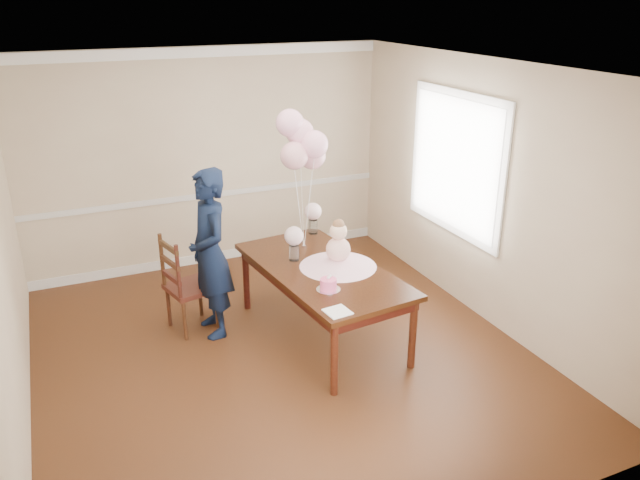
# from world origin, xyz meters

# --- Properties ---
(floor) EXTENTS (4.50, 5.00, 0.00)m
(floor) POSITION_xyz_m (0.00, 0.00, 0.00)
(floor) COLOR #361B0D
(floor) RESTS_ON ground
(ceiling) EXTENTS (4.50, 5.00, 0.02)m
(ceiling) POSITION_xyz_m (0.00, 0.00, 2.70)
(ceiling) COLOR white
(ceiling) RESTS_ON wall_back
(wall_back) EXTENTS (4.50, 0.02, 2.70)m
(wall_back) POSITION_xyz_m (0.00, 2.50, 1.35)
(wall_back) COLOR tan
(wall_back) RESTS_ON floor
(wall_front) EXTENTS (4.50, 0.02, 2.70)m
(wall_front) POSITION_xyz_m (0.00, -2.50, 1.35)
(wall_front) COLOR tan
(wall_front) RESTS_ON floor
(wall_left) EXTENTS (0.02, 5.00, 2.70)m
(wall_left) POSITION_xyz_m (-2.25, 0.00, 1.35)
(wall_left) COLOR tan
(wall_left) RESTS_ON floor
(wall_right) EXTENTS (0.02, 5.00, 2.70)m
(wall_right) POSITION_xyz_m (2.25, 0.00, 1.35)
(wall_right) COLOR tan
(wall_right) RESTS_ON floor
(chair_rail_trim) EXTENTS (4.50, 0.02, 0.07)m
(chair_rail_trim) POSITION_xyz_m (0.00, 2.49, 0.90)
(chair_rail_trim) COLOR silver
(chair_rail_trim) RESTS_ON wall_back
(crown_molding) EXTENTS (4.50, 0.02, 0.12)m
(crown_molding) POSITION_xyz_m (0.00, 2.49, 2.63)
(crown_molding) COLOR white
(crown_molding) RESTS_ON wall_back
(baseboard_trim) EXTENTS (4.50, 0.02, 0.12)m
(baseboard_trim) POSITION_xyz_m (0.00, 2.49, 0.06)
(baseboard_trim) COLOR silver
(baseboard_trim) RESTS_ON floor
(window_frame) EXTENTS (0.02, 1.66, 1.56)m
(window_frame) POSITION_xyz_m (2.23, 0.50, 1.55)
(window_frame) COLOR white
(window_frame) RESTS_ON wall_right
(window_blinds) EXTENTS (0.01, 1.50, 1.40)m
(window_blinds) POSITION_xyz_m (2.21, 0.50, 1.55)
(window_blinds) COLOR white
(window_blinds) RESTS_ON wall_right
(dining_table_top) EXTENTS (1.22, 2.11, 0.05)m
(dining_table_top) POSITION_xyz_m (0.51, 0.19, 0.73)
(dining_table_top) COLOR black
(dining_table_top) RESTS_ON table_leg_fl
(table_apron) EXTENTS (1.11, 2.00, 0.10)m
(table_apron) POSITION_xyz_m (0.51, 0.19, 0.65)
(table_apron) COLOR black
(table_apron) RESTS_ON table_leg_fl
(table_leg_fl) EXTENTS (0.08, 0.08, 0.71)m
(table_leg_fl) POSITION_xyz_m (0.19, -0.78, 0.35)
(table_leg_fl) COLOR black
(table_leg_fl) RESTS_ON floor
(table_leg_fr) EXTENTS (0.08, 0.08, 0.71)m
(table_leg_fr) POSITION_xyz_m (1.03, -0.69, 0.35)
(table_leg_fr) COLOR black
(table_leg_fr) RESTS_ON floor
(table_leg_bl) EXTENTS (0.08, 0.08, 0.71)m
(table_leg_bl) POSITION_xyz_m (-0.02, 1.06, 0.35)
(table_leg_bl) COLOR black
(table_leg_bl) RESTS_ON floor
(table_leg_br) EXTENTS (0.08, 0.08, 0.71)m
(table_leg_br) POSITION_xyz_m (0.83, 1.16, 0.35)
(table_leg_br) COLOR black
(table_leg_br) RESTS_ON floor
(baby_skirt) EXTENTS (0.85, 0.85, 0.10)m
(baby_skirt) POSITION_xyz_m (0.66, 0.15, 0.81)
(baby_skirt) COLOR #FCBAD3
(baby_skirt) RESTS_ON dining_table_top
(baby_torso) EXTENTS (0.24, 0.24, 0.24)m
(baby_torso) POSITION_xyz_m (0.66, 0.15, 0.94)
(baby_torso) COLOR #FFA1BE
(baby_torso) RESTS_ON baby_skirt
(baby_head) EXTENTS (0.17, 0.17, 0.17)m
(baby_head) POSITION_xyz_m (0.66, 0.15, 1.13)
(baby_head) COLOR beige
(baby_head) RESTS_ON baby_torso
(baby_hair) EXTENTS (0.12, 0.12, 0.12)m
(baby_hair) POSITION_xyz_m (0.66, 0.15, 1.19)
(baby_hair) COLOR brown
(baby_hair) RESTS_ON baby_head
(cake_platter) EXTENTS (0.24, 0.24, 0.01)m
(cake_platter) POSITION_xyz_m (0.36, -0.29, 0.76)
(cake_platter) COLOR silver
(cake_platter) RESTS_ON dining_table_top
(birthday_cake) EXTENTS (0.17, 0.17, 0.10)m
(birthday_cake) POSITION_xyz_m (0.36, -0.29, 0.81)
(birthday_cake) COLOR #FF508F
(birthday_cake) RESTS_ON cake_platter
(cake_flower_a) EXTENTS (0.03, 0.03, 0.03)m
(cake_flower_a) POSITION_xyz_m (0.36, -0.29, 0.88)
(cake_flower_a) COLOR white
(cake_flower_a) RESTS_ON birthday_cake
(cake_flower_b) EXTENTS (0.03, 0.03, 0.03)m
(cake_flower_b) POSITION_xyz_m (0.39, -0.26, 0.88)
(cake_flower_b) COLOR white
(cake_flower_b) RESTS_ON birthday_cake
(rose_vase_near) EXTENTS (0.11, 0.11, 0.16)m
(rose_vase_near) POSITION_xyz_m (0.32, 0.47, 0.84)
(rose_vase_near) COLOR silver
(rose_vase_near) RESTS_ON dining_table_top
(roses_near) EXTENTS (0.19, 0.19, 0.19)m
(roses_near) POSITION_xyz_m (0.32, 0.47, 1.02)
(roses_near) COLOR beige
(roses_near) RESTS_ON rose_vase_near
(rose_vase_far) EXTENTS (0.11, 0.11, 0.16)m
(rose_vase_far) POSITION_xyz_m (0.79, 1.08, 0.84)
(rose_vase_far) COLOR silver
(rose_vase_far) RESTS_ON dining_table_top
(roses_far) EXTENTS (0.19, 0.19, 0.19)m
(roses_far) POSITION_xyz_m (0.79, 1.08, 1.02)
(roses_far) COLOR #FFD5DA
(roses_far) RESTS_ON rose_vase_far
(napkin) EXTENTS (0.22, 0.22, 0.01)m
(napkin) POSITION_xyz_m (0.25, -0.70, 0.76)
(napkin) COLOR white
(napkin) RESTS_ON dining_table_top
(balloon_weight) EXTENTS (0.04, 0.04, 0.02)m
(balloon_weight) POSITION_xyz_m (0.55, 0.75, 0.77)
(balloon_weight) COLOR silver
(balloon_weight) RESTS_ON dining_table_top
(balloon_a) EXTENTS (0.28, 0.28, 0.28)m
(balloon_a) POSITION_xyz_m (0.45, 0.74, 1.76)
(balloon_a) COLOR #E6A3B1
(balloon_a) RESTS_ON balloon_ribbon_a
(balloon_b) EXTENTS (0.28, 0.28, 0.28)m
(balloon_b) POSITION_xyz_m (0.65, 0.71, 1.86)
(balloon_b) COLOR #FFB4D7
(balloon_b) RESTS_ON balloon_ribbon_b
(balloon_c) EXTENTS (0.28, 0.28, 0.28)m
(balloon_c) POSITION_xyz_m (0.56, 0.85, 1.96)
(balloon_c) COLOR #F5ADCC
(balloon_c) RESTS_ON balloon_ribbon_c
(balloon_d) EXTENTS (0.28, 0.28, 0.28)m
(balloon_d) POSITION_xyz_m (0.45, 0.86, 2.06)
(balloon_d) COLOR #FFB4DA
(balloon_d) RESTS_ON balloon_ribbon_d
(balloon_e) EXTENTS (0.28, 0.28, 0.28)m
(balloon_e) POSITION_xyz_m (0.69, 0.85, 1.71)
(balloon_e) COLOR #E5A2B4
(balloon_e) RESTS_ON balloon_ribbon_e
(balloon_ribbon_a) EXTENTS (0.09, 0.01, 0.84)m
(balloon_ribbon_a) POSITION_xyz_m (0.50, 0.74, 1.19)
(balloon_ribbon_a) COLOR white
(balloon_ribbon_a) RESTS_ON balloon_weight
(balloon_ribbon_b) EXTENTS (0.11, 0.04, 0.94)m
(balloon_ribbon_b) POSITION_xyz_m (0.60, 0.73, 1.24)
(balloon_ribbon_b) COLOR white
(balloon_ribbon_b) RESTS_ON balloon_weight
(balloon_ribbon_c) EXTENTS (0.01, 0.10, 1.04)m
(balloon_ribbon_c) POSITION_xyz_m (0.55, 0.80, 1.29)
(balloon_ribbon_c) COLOR white
(balloon_ribbon_c) RESTS_ON balloon_weight
(balloon_ribbon_d) EXTENTS (0.09, 0.10, 1.14)m
(balloon_ribbon_d) POSITION_xyz_m (0.50, 0.80, 1.34)
(balloon_ribbon_d) COLOR white
(balloon_ribbon_d) RESTS_ON balloon_weight
(balloon_ribbon_e) EXTENTS (0.13, 0.09, 0.78)m
(balloon_ribbon_e) POSITION_xyz_m (0.62, 0.80, 1.16)
(balloon_ribbon_e) COLOR white
(balloon_ribbon_e) RESTS_ON balloon_weight
(dining_chair_seat) EXTENTS (0.54, 0.54, 0.05)m
(dining_chair_seat) POSITION_xyz_m (-0.66, 0.88, 0.46)
(dining_chair_seat) COLOR #3A150F
(dining_chair_seat) RESTS_ON chair_leg_fl
(chair_leg_fl) EXTENTS (0.05, 0.05, 0.44)m
(chair_leg_fl) POSITION_xyz_m (-0.79, 0.66, 0.22)
(chair_leg_fl) COLOR #361B0E
(chair_leg_fl) RESTS_ON floor
(chair_leg_fr) EXTENTS (0.05, 0.05, 0.44)m
(chair_leg_fr) POSITION_xyz_m (-0.44, 0.74, 0.22)
(chair_leg_fr) COLOR #391F0F
(chair_leg_fr) RESTS_ON floor
(chair_leg_bl) EXTENTS (0.05, 0.05, 0.44)m
(chair_leg_bl) POSITION_xyz_m (-0.88, 1.01, 0.22)
(chair_leg_bl) COLOR #33170D
(chair_leg_bl) RESTS_ON floor
(chair_leg_br) EXTENTS (0.05, 0.05, 0.44)m
(chair_leg_br) POSITION_xyz_m (-0.52, 1.10, 0.22)
(chair_leg_br) COLOR #331A0D
(chair_leg_br) RESTS_ON floor
(chair_back_post_l) EXTENTS (0.05, 0.05, 0.57)m
(chair_back_post_l) POSITION_xyz_m (-0.81, 0.65, 0.75)
(chair_back_post_l) COLOR black
(chair_back_post_l) RESTS_ON dining_chair_seat
(chair_back_post_r) EXTENTS (0.05, 0.05, 0.57)m
(chair_back_post_r) POSITION_xyz_m (-0.90, 1.01, 0.75)
(chair_back_post_r) COLOR #371D0F
(chair_back_post_r) RESTS_ON dining_chair_seat
(chair_slat_low) EXTENTS (0.13, 0.40, 0.05)m
(chair_slat_low) POSITION_xyz_m (-0.86, 0.83, 0.63)
(chair_slat_low) COLOR #38130F
(chair_slat_low) RESTS_ON dining_chair_seat
(chair_slat_mid) EXTENTS (0.13, 0.40, 0.05)m
(chair_slat_mid) POSITION_xyz_m (-0.86, 0.83, 0.80)
(chair_slat_mid) COLOR #381D0F
(chair_slat_mid) RESTS_ON dining_chair_seat
(chair_slat_top) EXTENTS (0.13, 0.40, 0.05)m
(chair_slat_top) POSITION_xyz_m (-0.86, 0.83, 0.96)
(chair_slat_top) COLOR #321D0D
(chair_slat_top) RESTS_ON dining_chair_seat
(woman) EXTENTS (0.45, 0.65, 1.73)m
(woman) POSITION_xyz_m (-0.47, 0.71, 0.87)
(woman) COLOR black
(woman) RESTS_ON floor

